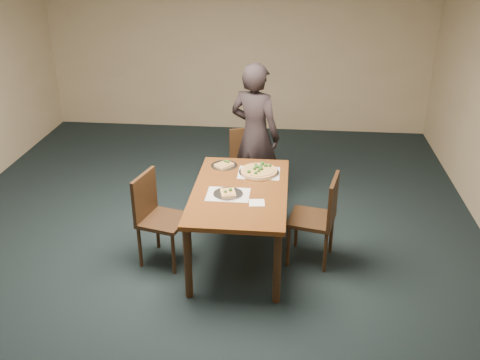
# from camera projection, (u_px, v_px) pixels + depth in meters

# --- Properties ---
(ground) EXTENTS (8.00, 8.00, 0.00)m
(ground) POSITION_uv_depth(u_px,v_px,m) (196.00, 265.00, 5.26)
(ground) COLOR black
(ground) RESTS_ON ground
(room_shell) EXTENTS (8.00, 8.00, 8.00)m
(room_shell) POSITION_uv_depth(u_px,v_px,m) (189.00, 93.00, 4.51)
(room_shell) COLOR tan
(room_shell) RESTS_ON ground
(dining_table) EXTENTS (0.90, 1.50, 0.75)m
(dining_table) POSITION_uv_depth(u_px,v_px,m) (240.00, 198.00, 5.13)
(dining_table) COLOR #542B10
(dining_table) RESTS_ON ground
(chair_far) EXTENTS (0.55, 0.55, 0.91)m
(chair_far) POSITION_uv_depth(u_px,v_px,m) (250.00, 163.00, 6.24)
(chair_far) COLOR black
(chair_far) RESTS_ON ground
(chair_left) EXTENTS (0.51, 0.51, 0.91)m
(chair_left) POSITION_uv_depth(u_px,v_px,m) (156.00, 213.00, 5.15)
(chair_left) COLOR black
(chair_left) RESTS_ON ground
(chair_right) EXTENTS (0.50, 0.50, 0.91)m
(chair_right) POSITION_uv_depth(u_px,v_px,m) (320.00, 215.00, 5.12)
(chair_right) COLOR black
(chair_right) RESTS_ON ground
(diner) EXTENTS (0.73, 0.62, 1.69)m
(diner) POSITION_uv_depth(u_px,v_px,m) (255.00, 135.00, 6.15)
(diner) COLOR black
(diner) RESTS_ON ground
(placemat_main) EXTENTS (0.42, 0.32, 0.00)m
(placemat_main) POSITION_uv_depth(u_px,v_px,m) (259.00, 173.00, 5.42)
(placemat_main) COLOR white
(placemat_main) RESTS_ON dining_table
(placemat_near) EXTENTS (0.40, 0.30, 0.00)m
(placemat_near) POSITION_uv_depth(u_px,v_px,m) (228.00, 194.00, 4.99)
(placemat_near) COLOR white
(placemat_near) RESTS_ON dining_table
(pizza_pan) EXTENTS (0.41, 0.41, 0.07)m
(pizza_pan) POSITION_uv_depth(u_px,v_px,m) (259.00, 171.00, 5.42)
(pizza_pan) COLOR silver
(pizza_pan) RESTS_ON dining_table
(slice_plate_near) EXTENTS (0.28, 0.28, 0.06)m
(slice_plate_near) POSITION_uv_depth(u_px,v_px,m) (228.00, 193.00, 4.98)
(slice_plate_near) COLOR silver
(slice_plate_near) RESTS_ON dining_table
(slice_plate_far) EXTENTS (0.28, 0.28, 0.06)m
(slice_plate_far) POSITION_uv_depth(u_px,v_px,m) (224.00, 165.00, 5.58)
(slice_plate_far) COLOR silver
(slice_plate_far) RESTS_ON dining_table
(napkin) EXTENTS (0.15, 0.15, 0.01)m
(napkin) POSITION_uv_depth(u_px,v_px,m) (257.00, 203.00, 4.83)
(napkin) COLOR white
(napkin) RESTS_ON dining_table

